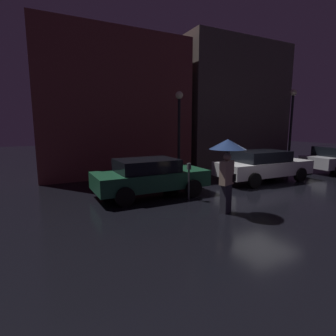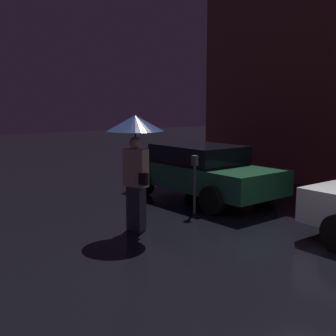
{
  "view_description": "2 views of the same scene",
  "coord_description": "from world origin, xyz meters",
  "views": [
    {
      "loc": [
        -7.99,
        -7.44,
        2.59
      ],
      "look_at": [
        -4.21,
        0.08,
        1.21
      ],
      "focal_mm": 28.0,
      "sensor_mm": 36.0,
      "label": 1
    },
    {
      "loc": [
        3.47,
        -5.8,
        2.41
      ],
      "look_at": [
        -3.7,
        -0.19,
        1.01
      ],
      "focal_mm": 45.0,
      "sensor_mm": 36.0,
      "label": 2
    }
  ],
  "objects": [
    {
      "name": "street_lamp_near",
      "position": [
        -1.74,
        3.8,
        2.77
      ],
      "size": [
        0.37,
        0.37,
        4.2
      ],
      "color": "black",
      "rests_on": "ground"
    },
    {
      "name": "ground_plane",
      "position": [
        0.0,
        0.0,
        0.0
      ],
      "size": [
        60.0,
        60.0,
        0.0
      ],
      "primitive_type": "plane",
      "color": "black"
    },
    {
      "name": "pedestrian_with_umbrella",
      "position": [
        -3.06,
        -1.46,
        1.71
      ],
      "size": [
        1.07,
        1.07,
        2.2
      ],
      "rotation": [
        0.0,
        0.0,
        3.47
      ],
      "color": "#383842",
      "rests_on": "ground"
    },
    {
      "name": "building_facade_right",
      "position": [
        3.8,
        6.5,
        3.91
      ],
      "size": [
        7.39,
        3.0,
        7.81
      ],
      "color": "#564C47",
      "rests_on": "ground"
    },
    {
      "name": "parked_car_green",
      "position": [
        -4.32,
        1.37,
        0.73
      ],
      "size": [
        4.19,
        2.02,
        1.37
      ],
      "rotation": [
        0.0,
        0.0,
        0.01
      ],
      "color": "#1E5638",
      "rests_on": "ground"
    },
    {
      "name": "street_lamp_far",
      "position": [
        6.26,
        3.86,
        3.2
      ],
      "size": [
        0.4,
        0.4,
        4.76
      ],
      "color": "black",
      "rests_on": "ground"
    },
    {
      "name": "building_facade_left",
      "position": [
        -4.16,
        6.5,
        3.57
      ],
      "size": [
        7.76,
        3.0,
        7.14
      ],
      "color": "brown",
      "rests_on": "ground"
    },
    {
      "name": "parked_car_white",
      "position": [
        1.4,
        1.36,
        0.75
      ],
      "size": [
        4.66,
        1.98,
        1.43
      ],
      "rotation": [
        0.0,
        0.0,
        -0.01
      ],
      "color": "silver",
      "rests_on": "ground"
    },
    {
      "name": "parking_meter",
      "position": [
        -3.31,
        0.25,
        0.8
      ],
      "size": [
        0.12,
        0.1,
        1.29
      ],
      "color": "#4C5154",
      "rests_on": "ground"
    }
  ]
}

